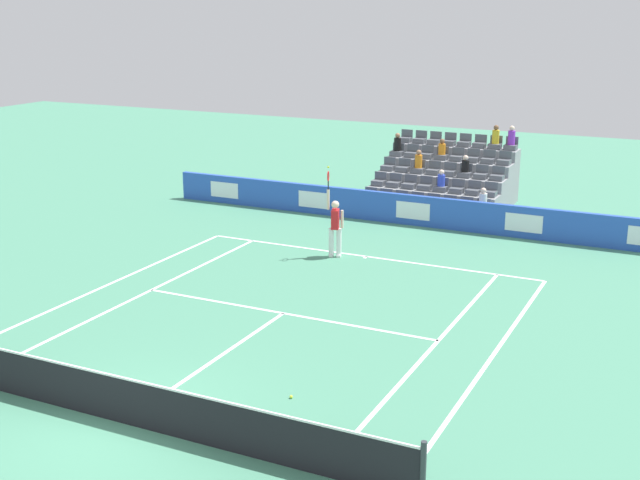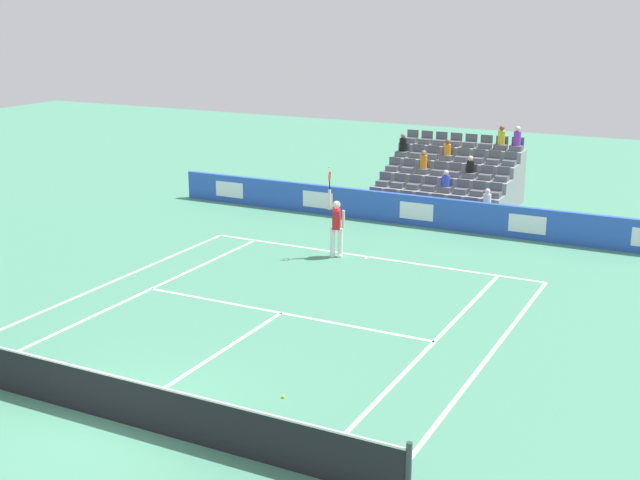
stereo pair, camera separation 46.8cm
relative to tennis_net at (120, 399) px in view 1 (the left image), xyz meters
name	(u,v)px [view 1 (the left image)]	position (x,y,z in m)	size (l,w,h in m)	color
ground_plane	(122,423)	(0.00, 0.00, -0.49)	(80.00, 80.00, 0.00)	#47896B
line_baseline	(367,256)	(0.00, -11.89, -0.49)	(10.97, 0.10, 0.01)	white
line_service	(283,313)	(0.00, -6.40, -0.49)	(8.23, 0.10, 0.01)	white
line_centre_service	(215,360)	(0.00, -3.20, -0.49)	(0.10, 6.40, 0.01)	white
line_singles_sideline_left	(141,295)	(4.12, -5.95, -0.49)	(0.10, 11.89, 0.01)	white
line_singles_sideline_right	(432,348)	(-4.12, -5.95, -0.49)	(0.10, 11.89, 0.01)	white
line_doubles_sideline_left	(101,288)	(5.49, -5.95, -0.49)	(0.10, 11.89, 0.01)	white
line_doubles_sideline_right	(491,358)	(-5.49, -5.95, -0.49)	(0.10, 11.89, 0.01)	white
line_centre_mark	(366,257)	(0.00, -11.79, -0.49)	(0.10, 0.20, 0.01)	white
sponsor_barrier	(414,210)	(0.00, -16.18, 0.05)	(19.54, 0.22, 1.08)	blue
tennis_net	(120,399)	(0.00, 0.00, 0.00)	(11.97, 0.10, 1.07)	#33383D
tennis_player	(335,226)	(0.90, -11.47, 0.50)	(0.54, 0.42, 2.85)	white
stadium_stand	(445,183)	(-0.01, -19.75, 0.33)	(4.96, 4.75, 3.04)	gray
loose_tennis_ball	(291,397)	(-2.39, -2.29, -0.46)	(0.07, 0.07, 0.07)	#D1E533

